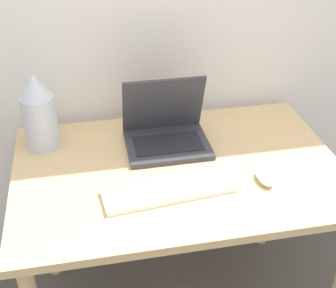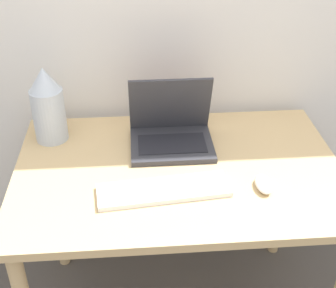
{
  "view_description": "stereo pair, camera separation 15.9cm",
  "coord_description": "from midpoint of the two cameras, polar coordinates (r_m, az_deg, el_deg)",
  "views": [
    {
      "loc": [
        -0.3,
        -0.94,
        1.73
      ],
      "look_at": [
        -0.04,
        0.38,
        0.87
      ],
      "focal_mm": 50.0,
      "sensor_mm": 36.0,
      "label": 1
    },
    {
      "loc": [
        -0.14,
        -0.96,
        1.73
      ],
      "look_at": [
        -0.04,
        0.38,
        0.87
      ],
      "focal_mm": 50.0,
      "sensor_mm": 36.0,
      "label": 2
    }
  ],
  "objects": [
    {
      "name": "keyboard",
      "position": [
        1.53,
        -2.89,
        -5.76
      ],
      "size": [
        0.44,
        0.17,
        0.02
      ],
      "color": "white",
      "rests_on": "desk"
    },
    {
      "name": "desk",
      "position": [
        1.71,
        -1.43,
        -5.55
      ],
      "size": [
        1.15,
        0.77,
        0.77
      ],
      "color": "tan",
      "rests_on": "ground_plane"
    },
    {
      "name": "vase",
      "position": [
        1.78,
        -17.98,
        3.62
      ],
      "size": [
        0.12,
        0.12,
        0.29
      ],
      "color": "silver",
      "rests_on": "desk"
    },
    {
      "name": "mouse",
      "position": [
        1.59,
        8.96,
        -4.12
      ],
      "size": [
        0.05,
        0.1,
        0.03
      ],
      "color": "white",
      "rests_on": "desk"
    },
    {
      "name": "laptop",
      "position": [
        1.76,
        -2.86,
        1.61
      ],
      "size": [
        0.31,
        0.25,
        0.26
      ],
      "color": "#333338",
      "rests_on": "desk"
    }
  ]
}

